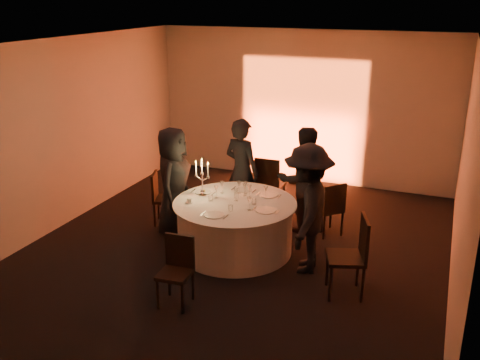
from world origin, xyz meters
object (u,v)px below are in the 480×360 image
at_px(chair_back_right, 331,206).
at_px(guest_right, 307,209).
at_px(chair_left, 161,195).
at_px(coffee_cup, 189,201).
at_px(chair_back_left, 269,182).
at_px(guest_left, 174,182).
at_px(chair_right, 353,252).
at_px(guest_back_left, 242,171).
at_px(candelabra, 202,183).
at_px(banquet_table, 235,227).
at_px(guest_back_right, 303,180).
at_px(chair_front, 177,266).

relative_size(chair_back_right, guest_right, 0.49).
relative_size(chair_left, coffee_cup, 7.95).
distance_m(chair_back_left, guest_left, 1.75).
relative_size(chair_left, chair_right, 0.83).
height_order(chair_back_right, chair_right, chair_right).
bearing_deg(chair_left, guest_right, -123.07).
distance_m(chair_back_right, guest_back_left, 1.56).
height_order(chair_left, candelabra, candelabra).
bearing_deg(chair_back_left, banquet_table, 90.79).
height_order(chair_back_right, guest_back_right, guest_back_right).
bearing_deg(chair_left, guest_back_right, -93.84).
xyz_separation_m(chair_left, guest_back_right, (2.23, 0.62, 0.36)).
distance_m(banquet_table, chair_back_left, 1.56).
distance_m(chair_back_left, coffee_cup, 1.91).
relative_size(guest_back_left, candelabra, 2.99).
height_order(chair_right, guest_back_left, guest_back_left).
distance_m(coffee_cup, candelabra, 0.37).
distance_m(chair_left, chair_front, 2.47).
relative_size(banquet_table, guest_left, 1.04).
bearing_deg(coffee_cup, chair_front, -69.35).
distance_m(chair_back_right, candelabra, 2.05).
bearing_deg(chair_back_right, guest_left, -25.86).
bearing_deg(chair_back_left, candelabra, 70.36).
height_order(chair_front, guest_left, guest_left).
bearing_deg(chair_left, guest_back_left, -83.09).
height_order(guest_left, candelabra, guest_left).
distance_m(chair_front, guest_left, 2.07).
height_order(chair_left, chair_right, chair_right).
relative_size(chair_back_left, guest_back_left, 0.58).
relative_size(chair_left, guest_right, 0.49).
distance_m(banquet_table, chair_front, 1.56).
bearing_deg(guest_back_left, banquet_table, 123.54).
bearing_deg(guest_back_right, chair_back_right, 140.75).
relative_size(guest_back_right, coffee_cup, 15.51).
distance_m(chair_back_left, candelabra, 1.62).
bearing_deg(guest_left, guest_right, -110.62).
relative_size(coffee_cup, candelabra, 0.19).
relative_size(chair_front, guest_back_right, 0.51).
bearing_deg(guest_left, chair_left, 44.76).
bearing_deg(chair_left, candelabra, -133.01).
bearing_deg(guest_back_left, chair_right, 159.42).
bearing_deg(candelabra, guest_right, -7.39).
bearing_deg(chair_back_left, coffee_cup, 71.91).
xyz_separation_m(chair_front, guest_back_left, (-0.20, 2.63, 0.39)).
distance_m(chair_right, chair_front, 2.19).
xyz_separation_m(chair_right, guest_left, (-2.96, 0.79, 0.27)).
relative_size(chair_back_left, guest_back_right, 0.60).
relative_size(guest_right, candelabra, 3.05).
distance_m(chair_back_left, guest_right, 2.06).
bearing_deg(chair_front, coffee_cup, 106.51).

